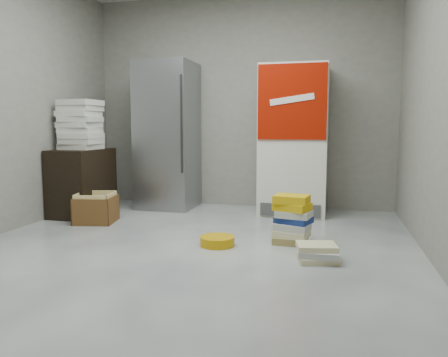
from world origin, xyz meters
TOP-DOWN VIEW (x-y plane):
  - ground at (0.00, 0.00)m, footprint 5.00×5.00m
  - room_shell at (0.00, 0.00)m, footprint 4.04×5.04m
  - steel_fridge at (-0.90, 2.13)m, footprint 0.70×0.72m
  - coke_cooler at (0.75, 2.12)m, footprint 0.80×0.73m
  - wood_shelf at (-1.73, 1.40)m, footprint 0.50×0.80m
  - supply_box_stack at (-1.72, 1.40)m, footprint 0.45×0.44m
  - phonebook_stack_main at (0.87, 0.70)m, footprint 0.38×0.33m
  - phonebook_stack_side at (1.13, 0.19)m, footprint 0.37×0.32m
  - cardboard_box at (-1.35, 1.05)m, footprint 0.49×0.49m
  - bucket_lid at (0.23, 0.45)m, footprint 0.33×0.33m

SIDE VIEW (x-z plane):
  - ground at x=0.00m, z-range 0.00..0.00m
  - bucket_lid at x=0.23m, z-range 0.00..0.08m
  - phonebook_stack_side at x=1.13m, z-range 0.00..0.14m
  - cardboard_box at x=-1.35m, z-range -0.03..0.31m
  - phonebook_stack_main at x=0.87m, z-range 0.00..0.45m
  - wood_shelf at x=-1.73m, z-range 0.00..0.80m
  - coke_cooler at x=0.75m, z-range 0.00..1.80m
  - steel_fridge at x=-0.90m, z-range 0.00..1.90m
  - supply_box_stack at x=-1.72m, z-range 0.80..1.38m
  - room_shell at x=0.00m, z-range 0.39..3.21m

